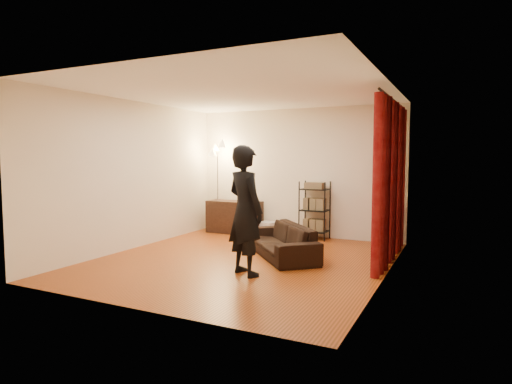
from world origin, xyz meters
The scene contains 14 objects.
floor centered at (0.00, 0.00, 0.00)m, with size 5.00×5.00×0.00m, color #9B441A.
ceiling centered at (0.00, 0.00, 2.70)m, with size 5.00×5.00×0.00m, color white.
wall_back centered at (0.00, 2.50, 1.35)m, with size 5.00×5.00×0.00m, color beige.
wall_front centered at (0.00, -2.50, 1.35)m, with size 5.00×5.00×0.00m, color beige.
wall_left centered at (-2.25, 0.00, 1.35)m, with size 5.00×5.00×0.00m, color beige.
wall_right centered at (2.25, 0.00, 1.35)m, with size 5.00×5.00×0.00m, color beige.
curtain_rod centered at (2.15, 1.12, 2.58)m, with size 0.04×0.04×2.65m, color black.
curtain centered at (2.13, 1.12, 1.28)m, with size 0.22×2.65×2.55m, color maroon, non-canonical shape.
sofa centered at (0.46, 0.55, 0.27)m, with size 1.84×0.72×0.54m, color black.
person centered at (0.43, -0.72, 0.92)m, with size 0.67×0.44×1.85m, color black.
media_cabinet centered at (-1.34, 2.16, 0.36)m, with size 1.22×0.46×0.71m, color black.
storage_boxes centered at (-0.58, 2.27, 0.14)m, with size 0.35×0.28×0.29m, color white, non-canonical shape.
wire_shelf centered at (0.48, 2.28, 0.59)m, with size 0.54×0.38×1.19m, color black, non-canonical shape.
floor_lamp centered at (-1.75, 2.14, 1.00)m, with size 0.36×0.36×2.00m, color silver, non-canonical shape.
Camera 1 is at (3.19, -6.06, 1.68)m, focal length 30.00 mm.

